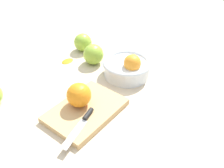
# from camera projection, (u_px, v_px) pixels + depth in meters

# --- Properties ---
(ground_plane) EXTENTS (2.40, 2.40, 0.00)m
(ground_plane) POSITION_uv_depth(u_px,v_px,m) (80.00, 85.00, 0.86)
(ground_plane) COLOR beige
(bowl) EXTENTS (0.18, 0.18, 0.10)m
(bowl) POSITION_uv_depth(u_px,v_px,m) (127.00, 67.00, 0.88)
(bowl) COLOR silver
(bowl) RESTS_ON ground_plane
(cutting_board) EXTENTS (0.25, 0.20, 0.02)m
(cutting_board) POSITION_uv_depth(u_px,v_px,m) (86.00, 110.00, 0.74)
(cutting_board) COLOR tan
(cutting_board) RESTS_ON ground_plane
(orange_on_board) EXTENTS (0.07, 0.07, 0.07)m
(orange_on_board) POSITION_uv_depth(u_px,v_px,m) (79.00, 95.00, 0.72)
(orange_on_board) COLOR orange
(orange_on_board) RESTS_ON cutting_board
(knife) EXTENTS (0.16, 0.03, 0.01)m
(knife) POSITION_uv_depth(u_px,v_px,m) (82.00, 122.00, 0.68)
(knife) COLOR silver
(knife) RESTS_ON cutting_board
(apple_front_left) EXTENTS (0.08, 0.08, 0.08)m
(apple_front_left) POSITION_uv_depth(u_px,v_px,m) (93.00, 54.00, 0.95)
(apple_front_left) COLOR #8EB738
(apple_front_left) RESTS_ON ground_plane
(apple_front_left_2) EXTENTS (0.08, 0.08, 0.08)m
(apple_front_left_2) POSITION_uv_depth(u_px,v_px,m) (83.00, 42.00, 1.03)
(apple_front_left_2) COLOR #8EB738
(apple_front_left_2) RESTS_ON ground_plane
(citrus_peel) EXTENTS (0.06, 0.04, 0.01)m
(citrus_peel) POSITION_uv_depth(u_px,v_px,m) (67.00, 61.00, 0.98)
(citrus_peel) COLOR orange
(citrus_peel) RESTS_ON ground_plane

